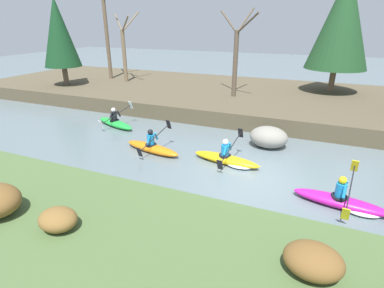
# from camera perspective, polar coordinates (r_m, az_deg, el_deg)

# --- Properties ---
(ground_plane) EXTENTS (90.00, 90.00, 0.00)m
(ground_plane) POSITION_cam_1_polar(r_m,az_deg,el_deg) (10.69, 11.08, -6.96)
(ground_plane) COLOR slate
(riverbank_far) EXTENTS (44.00, 10.90, 0.86)m
(riverbank_far) POSITION_cam_1_polar(r_m,az_deg,el_deg) (20.19, 17.49, 7.78)
(riverbank_far) COLOR brown
(riverbank_far) RESTS_ON ground
(conifer_tree_far_left) EXTENTS (2.49, 2.49, 5.89)m
(conifer_tree_far_left) POSITION_cam_1_polar(r_m,az_deg,el_deg) (23.61, -24.06, 18.83)
(conifer_tree_far_left) COLOR brown
(conifer_tree_far_left) RESTS_ON riverbank_far
(conifer_tree_left) EXTENTS (3.71, 3.71, 7.23)m
(conifer_tree_left) POSITION_cam_1_polar(r_m,az_deg,el_deg) (21.42, 26.76, 20.33)
(conifer_tree_left) COLOR brown
(conifer_tree_left) RESTS_ON riverbank_far
(bare_tree_upstream) EXTENTS (4.32, 4.27, 7.90)m
(bare_tree_upstream) POSITION_cam_1_polar(r_m,az_deg,el_deg) (25.40, -15.85, 20.27)
(bare_tree_upstream) COLOR brown
(bare_tree_upstream) RESTS_ON riverbank_far
(bare_tree_mid_upstream) EXTENTS (2.78, 2.75, 4.97)m
(bare_tree_mid_upstream) POSITION_cam_1_polar(r_m,az_deg,el_deg) (23.80, -12.75, 17.13)
(bare_tree_mid_upstream) COLOR #7A664C
(bare_tree_mid_upstream) RESTS_ON riverbank_far
(bare_tree_mid_downstream) EXTENTS (2.83, 2.80, 5.07)m
(bare_tree_mid_downstream) POSITION_cam_1_polar(r_m,az_deg,el_deg) (18.60, 8.42, 16.24)
(bare_tree_mid_downstream) COLOR brown
(bare_tree_mid_downstream) RESTS_ON riverbank_far
(shrub_clump_second) EXTENTS (0.90, 0.75, 0.49)m
(shrub_clump_second) POSITION_cam_1_polar(r_m,az_deg,el_deg) (7.50, -24.17, -12.96)
(shrub_clump_second) COLOR brown
(shrub_clump_second) RESTS_ON riverbank_near
(shrub_clump_third) EXTENTS (1.08, 0.90, 0.59)m
(shrub_clump_third) POSITION_cam_1_polar(r_m,az_deg,el_deg) (6.26, 22.09, -19.87)
(shrub_clump_third) COLOR brown
(shrub_clump_third) RESTS_ON riverbank_near
(kayaker_lead) EXTENTS (2.80, 2.07, 1.20)m
(kayaker_lead) POSITION_cam_1_polar(r_m,az_deg,el_deg) (10.09, 27.08, -9.82)
(kayaker_lead) COLOR #C61999
(kayaker_lead) RESTS_ON ground
(kayaker_middle) EXTENTS (2.80, 2.07, 1.20)m
(kayaker_middle) POSITION_cam_1_polar(r_m,az_deg,el_deg) (11.70, 6.99, -2.91)
(kayaker_middle) COLOR yellow
(kayaker_middle) RESTS_ON ground
(kayaker_trailing) EXTENTS (2.79, 2.06, 1.20)m
(kayaker_trailing) POSITION_cam_1_polar(r_m,az_deg,el_deg) (12.76, -7.55, -0.60)
(kayaker_trailing) COLOR orange
(kayaker_trailing) RESTS_ON ground
(kayaker_far_back) EXTENTS (2.75, 2.01, 1.20)m
(kayaker_far_back) POSITION_cam_1_polar(r_m,az_deg,el_deg) (16.29, -14.37, 4.00)
(kayaker_far_back) COLOR green
(kayaker_far_back) RESTS_ON ground
(boulder_midstream) EXTENTS (1.64, 1.29, 0.93)m
(boulder_midstream) POSITION_cam_1_polar(r_m,az_deg,el_deg) (13.51, 14.38, 1.29)
(boulder_midstream) COLOR gray
(boulder_midstream) RESTS_ON ground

